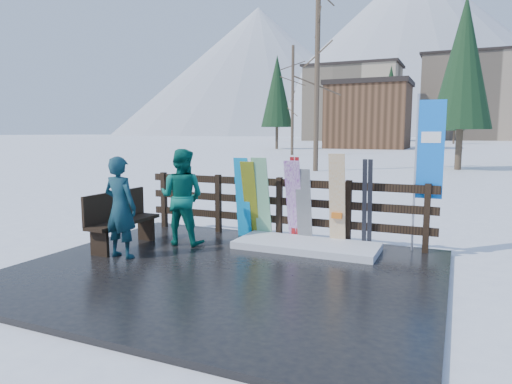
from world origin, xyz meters
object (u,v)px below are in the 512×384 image
at_px(bench, 120,218).
at_px(snowboard_0, 243,198).
at_px(snowboard_2, 250,200).
at_px(snowboard_3, 294,202).
at_px(person_front, 120,207).
at_px(person_back, 182,197).
at_px(snowboard_5, 337,201).
at_px(rental_flag, 427,155).
at_px(snowboard_4, 304,206).
at_px(snowboard_1, 262,198).

bearing_deg(bench, snowboard_0, 44.13).
relative_size(snowboard_2, snowboard_3, 0.97).
xyz_separation_m(bench, snowboard_3, (2.62, 1.55, 0.23)).
relative_size(person_front, person_back, 0.95).
bearing_deg(bench, snowboard_2, 41.42).
height_order(snowboard_0, person_front, person_front).
bearing_deg(person_front, snowboard_5, -143.12).
relative_size(bench, person_front, 0.93).
distance_m(rental_flag, person_back, 4.20).
xyz_separation_m(snowboard_2, person_front, (-1.31, -2.06, 0.08)).
height_order(snowboard_0, snowboard_4, snowboard_0).
distance_m(snowboard_4, person_back, 2.17).
xyz_separation_m(snowboard_0, person_front, (-1.15, -2.06, 0.05)).
bearing_deg(snowboard_1, snowboard_5, 0.00).
distance_m(snowboard_0, rental_flag, 3.33).
relative_size(bench, snowboard_0, 0.98).
xyz_separation_m(snowboard_3, snowboard_4, (0.18, -0.00, -0.07)).
height_order(snowboard_0, snowboard_2, snowboard_0).
bearing_deg(snowboard_0, snowboard_5, 0.00).
bearing_deg(person_back, snowboard_5, -167.33).
distance_m(snowboard_4, person_front, 3.14).
bearing_deg(snowboard_3, person_front, -136.51).
bearing_deg(snowboard_4, snowboard_3, 180.00).
height_order(snowboard_1, snowboard_2, snowboard_1).
height_order(snowboard_3, snowboard_5, snowboard_5).
bearing_deg(person_back, person_front, 63.93).
bearing_deg(snowboard_1, person_front, -126.77).
bearing_deg(rental_flag, person_back, -163.35).
bearing_deg(snowboard_5, snowboard_1, -180.00).
bearing_deg(snowboard_4, person_front, -138.81).
height_order(snowboard_0, rental_flag, rental_flag).
bearing_deg(snowboard_4, bench, -151.05).
height_order(bench, snowboard_5, snowboard_5).
bearing_deg(snowboard_3, rental_flag, 7.05).
relative_size(bench, snowboard_4, 1.10).
height_order(snowboard_1, snowboard_3, snowboard_1).
bearing_deg(snowboard_5, snowboard_3, 180.00).
height_order(bench, snowboard_2, snowboard_2).
bearing_deg(snowboard_1, rental_flag, 5.48).
xyz_separation_m(rental_flag, person_front, (-4.36, -2.33, -0.80)).
xyz_separation_m(snowboard_0, snowboard_3, (1.02, 0.00, -0.01)).
relative_size(snowboard_4, snowboard_5, 0.83).
bearing_deg(snowboard_5, bench, -155.50).
bearing_deg(snowboard_0, bench, -135.87).
bearing_deg(bench, person_back, 37.00).
bearing_deg(snowboard_3, snowboard_4, -0.00).
relative_size(snowboard_1, snowboard_2, 1.05).
bearing_deg(bench, snowboard_4, 28.95).
xyz_separation_m(snowboard_5, rental_flag, (1.40, 0.27, 0.79)).
bearing_deg(rental_flag, snowboard_1, -174.52).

